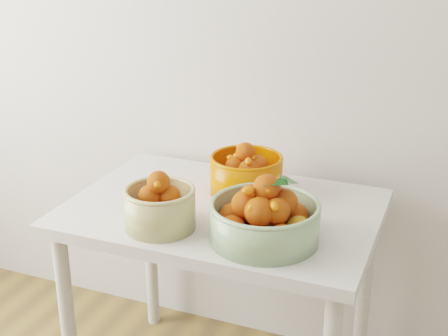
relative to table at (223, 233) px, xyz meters
The scene contains 4 objects.
table is the anchor object (origin of this frame).
bowl_cream 0.29m from the table, 119.43° to the right, with size 0.28×0.28×0.19m.
bowl_green 0.31m from the table, 40.55° to the right, with size 0.37×0.37×0.21m.
bowl_orange 0.22m from the table, 76.82° to the left, with size 0.26×0.26×0.18m.
Camera 1 is at (0.53, -0.12, 1.61)m, focal length 50.00 mm.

